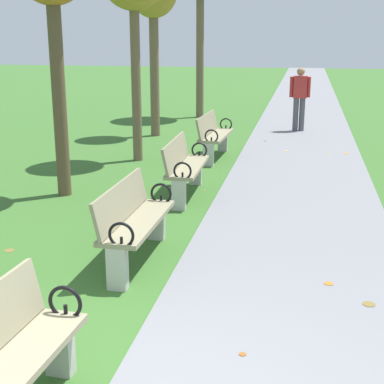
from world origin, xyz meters
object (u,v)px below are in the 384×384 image
at_px(park_bench_2, 134,220).
at_px(park_bench_3, 184,166).
at_px(pedestrian_walking, 300,96).
at_px(park_bench_4, 214,135).

distance_m(park_bench_2, park_bench_3, 2.73).
bearing_deg(park_bench_3, pedestrian_walking, 75.87).
height_order(park_bench_3, pedestrian_walking, pedestrian_walking).
relative_size(park_bench_3, park_bench_4, 0.99).
height_order(park_bench_2, park_bench_3, same).
bearing_deg(park_bench_3, park_bench_2, -90.00).
height_order(park_bench_2, pedestrian_walking, pedestrian_walking).
bearing_deg(park_bench_2, park_bench_3, 90.00).
bearing_deg(pedestrian_walking, park_bench_2, -100.09).
relative_size(park_bench_2, park_bench_4, 0.99).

